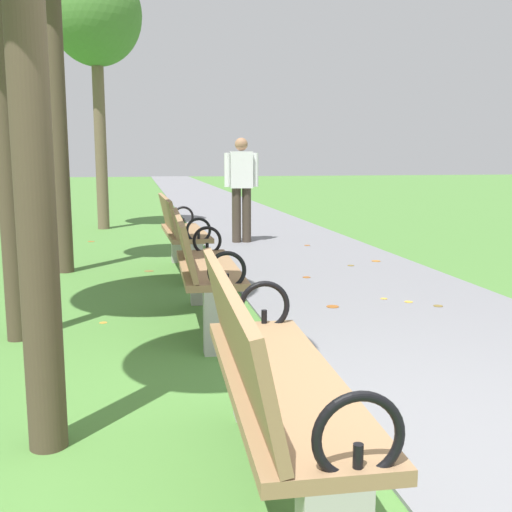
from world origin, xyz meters
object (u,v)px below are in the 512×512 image
Objects in this scene: park_bench_3 at (181,232)px; tree_4 at (96,18)px; pedestrian_walking at (241,184)px; park_bench_1 at (269,379)px; park_bench_2 at (202,267)px.

tree_4 is at bearing 103.20° from park_bench_3.
tree_4 reaches higher than park_bench_3.
pedestrian_walking is at bearing 64.29° from park_bench_3.
park_bench_1 is 10.26m from tree_4.
park_bench_2 is at bearing -90.00° from park_bench_3.
park_bench_1 is at bearing -83.39° from tree_4.
tree_4 is at bearing 96.61° from park_bench_1.
park_bench_3 is at bearing -76.80° from tree_4.
park_bench_3 is (-0.00, 4.88, 0.00)m from park_bench_1.
park_bench_2 is (-0.00, 2.55, 0.00)m from park_bench_1.
pedestrian_walking reaches higher than park_bench_2.
park_bench_2 is at bearing 90.00° from park_bench_1.
park_bench_1 is 7.30m from pedestrian_walking.
pedestrian_walking is (1.11, 2.31, 0.44)m from park_bench_3.
tree_4 reaches higher than park_bench_2.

